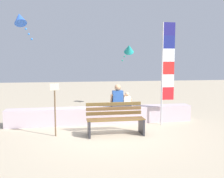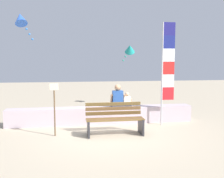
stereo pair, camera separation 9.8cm
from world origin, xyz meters
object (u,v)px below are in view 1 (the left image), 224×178
at_px(flag_banner, 166,66).
at_px(park_bench, 115,120).
at_px(kite_blue, 20,19).
at_px(sign_post, 55,106).
at_px(kite_teal, 129,49).
at_px(person_child, 127,101).
at_px(person_adult, 118,98).

bearing_deg(flag_banner, park_bench, -155.59).
bearing_deg(kite_blue, sign_post, -64.95).
bearing_deg(kite_teal, flag_banner, -84.71).
height_order(person_child, kite_blue, kite_blue).
distance_m(flag_banner, kite_teal, 3.79).
distance_m(park_bench, person_adult, 1.43).
distance_m(person_child, sign_post, 2.62).
bearing_deg(kite_blue, flag_banner, -23.12).
bearing_deg(kite_blue, person_child, -23.36).
distance_m(park_bench, kite_blue, 5.22).
relative_size(person_adult, flag_banner, 0.23).
relative_size(flag_banner, sign_post, 2.26).
distance_m(park_bench, sign_post, 1.72).
xyz_separation_m(person_child, sign_post, (-2.31, -1.22, 0.11)).
bearing_deg(person_child, flag_banner, -22.39).
xyz_separation_m(person_adult, person_child, (0.32, 0.00, -0.10)).
height_order(kite_blue, sign_post, kite_blue).
xyz_separation_m(park_bench, flag_banner, (1.83, 0.83, 1.50)).
bearing_deg(flag_banner, person_child, 157.61).
distance_m(park_bench, flag_banner, 2.51).
height_order(park_bench, sign_post, sign_post).
relative_size(person_adult, kite_teal, 0.86).
height_order(flag_banner, kite_blue, kite_blue).
relative_size(person_adult, sign_post, 0.52).
bearing_deg(kite_teal, sign_post, -125.40).
bearing_deg(person_child, park_bench, -116.27).
distance_m(flag_banner, sign_post, 3.72).
bearing_deg(sign_post, park_bench, -3.34).
relative_size(kite_teal, sign_post, 0.60).
bearing_deg(person_adult, person_child, 0.06).
distance_m(person_adult, person_child, 0.33).
relative_size(flag_banner, kite_teal, 3.77).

